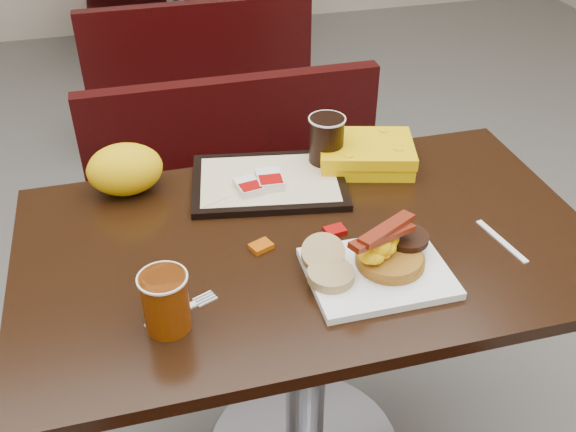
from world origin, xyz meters
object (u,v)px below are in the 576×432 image
object	(u,v)px
table_near	(306,362)
clamshell	(366,154)
platter	(378,273)
coffee_cup_far	(326,140)
bench_far_s	(195,67)
table_far	(177,16)
paper_bag	(125,169)
knife	(502,241)
bench_near_n	(247,207)
tray	(269,182)
hashbrown_sleeve_right	(270,180)
pancake_stack	(390,258)
hashbrown_sleeve_left	(248,187)
coffee_cup_near	(166,302)
fork	(171,315)

from	to	relation	value
table_near	clamshell	distance (m)	0.53
platter	coffee_cup_far	size ratio (longest dim) A/B	2.37
table_near	coffee_cup_far	world-z (taller)	coffee_cup_far
table_near	bench_far_s	bearing A→B (deg)	90.00
table_far	paper_bag	bearing A→B (deg)	-98.66
table_far	knife	distance (m)	2.76
bench_near_n	tray	bearing A→B (deg)	-93.92
table_near	platter	world-z (taller)	platter
bench_far_s	paper_bag	distance (m)	1.72
table_far	hashbrown_sleeve_right	bearing A→B (deg)	-90.84
table_near	pancake_stack	xyz separation A→B (m)	(0.13, -0.13, 0.40)
hashbrown_sleeve_left	paper_bag	xyz separation A→B (m)	(-0.26, 0.09, 0.03)
coffee_cup_near	fork	xyz separation A→B (m)	(0.01, 0.02, -0.05)
table_near	clamshell	world-z (taller)	clamshell
paper_bag	pancake_stack	bearing A→B (deg)	-40.89
pancake_stack	platter	bearing A→B (deg)	-156.41
coffee_cup_near	fork	distance (m)	0.06
knife	pancake_stack	bearing A→B (deg)	-93.94
knife	hashbrown_sleeve_right	xyz separation A→B (m)	(-0.42, 0.31, 0.03)
tray	clamshell	xyz separation A→B (m)	(0.25, 0.03, 0.02)
fork	coffee_cup_far	size ratio (longest dim) A/B	1.25
bench_near_n	pancake_stack	size ratio (longest dim) A/B	7.40
coffee_cup_near	coffee_cup_far	distance (m)	0.62
bench_far_s	clamshell	bearing A→B (deg)	-82.47
hashbrown_sleeve_right	paper_bag	world-z (taller)	paper_bag
hashbrown_sleeve_right	coffee_cup_far	bearing A→B (deg)	26.73
pancake_stack	tray	distance (m)	0.39
knife	paper_bag	world-z (taller)	paper_bag
paper_bag	tray	bearing A→B (deg)	-10.18
tray	clamshell	bearing A→B (deg)	16.41
bench_near_n	clamshell	distance (m)	0.65
clamshell	paper_bag	distance (m)	0.57
bench_far_s	hashbrown_sleeve_right	bearing A→B (deg)	-91.19
pancake_stack	hashbrown_sleeve_right	distance (m)	0.37
bench_near_n	coffee_cup_near	world-z (taller)	coffee_cup_near
clamshell	table_near	bearing A→B (deg)	-115.44
hashbrown_sleeve_left	hashbrown_sleeve_right	world-z (taller)	hashbrown_sleeve_right
clamshell	platter	bearing A→B (deg)	-91.80
bench_near_n	hashbrown_sleeve_right	xyz separation A→B (m)	(-0.04, -0.49, 0.42)
tray	hashbrown_sleeve_right	xyz separation A→B (m)	(-0.00, -0.02, 0.02)
coffee_cup_near	hashbrown_sleeve_right	bearing A→B (deg)	54.28
pancake_stack	hashbrown_sleeve_left	size ratio (longest dim) A/B	1.98
pancake_stack	clamshell	world-z (taller)	clamshell
bench_near_n	clamshell	size ratio (longest dim) A/B	4.44
bench_near_n	coffee_cup_near	distance (m)	1.03
bench_far_s	clamshell	xyz separation A→B (m)	(0.22, -1.65, 0.42)
tray	paper_bag	world-z (taller)	paper_bag
coffee_cup_near	pancake_stack	bearing A→B (deg)	5.80
platter	coffee_cup_near	distance (m)	0.41
coffee_cup_near	table_far	bearing A→B (deg)	83.63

